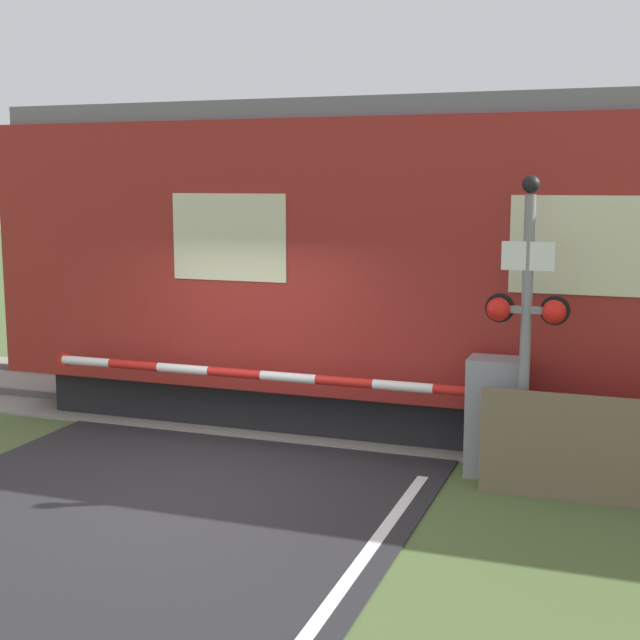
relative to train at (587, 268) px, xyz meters
name	(u,v)px	position (x,y,z in m)	size (l,w,h in m)	color
ground_plane	(190,484)	(-3.79, -3.29, -2.12)	(80.00, 80.00, 0.00)	#4C6033
track_bed	(300,408)	(-3.79, 0.00, -2.10)	(36.00, 3.20, 0.13)	gray
train	(587,268)	(0.00, 0.00, 0.00)	(15.05, 3.01, 4.15)	black
crossing_barrier	(454,409)	(-1.25, -1.91, -1.43)	(5.92, 0.44, 1.30)	gray
signal_post	(526,315)	(-0.46, -2.26, -0.28)	(0.85, 0.26, 3.24)	gray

